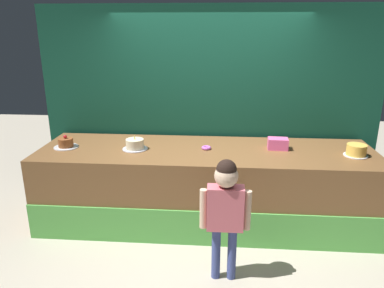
{
  "coord_description": "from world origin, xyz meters",
  "views": [
    {
      "loc": [
        0.15,
        -3.52,
        2.32
      ],
      "look_at": [
        -0.15,
        0.34,
        1.08
      ],
      "focal_mm": 33.93,
      "sensor_mm": 36.0,
      "label": 1
    }
  ],
  "objects_px": {
    "donut": "(206,148)",
    "cake_center": "(135,145)",
    "child_figure": "(225,204)",
    "cake_right": "(356,150)",
    "pink_box": "(278,144)",
    "cake_left": "(66,143)"
  },
  "relations": [
    {
      "from": "child_figure",
      "to": "donut",
      "type": "distance_m",
      "value": 1.15
    },
    {
      "from": "donut",
      "to": "cake_center",
      "type": "bearing_deg",
      "value": -175.4
    },
    {
      "from": "pink_box",
      "to": "donut",
      "type": "relative_size",
      "value": 2.07
    },
    {
      "from": "cake_right",
      "to": "donut",
      "type": "bearing_deg",
      "value": 176.53
    },
    {
      "from": "child_figure",
      "to": "cake_center",
      "type": "height_order",
      "value": "child_figure"
    },
    {
      "from": "donut",
      "to": "cake_left",
      "type": "distance_m",
      "value": 1.7
    },
    {
      "from": "child_figure",
      "to": "cake_right",
      "type": "relative_size",
      "value": 4.58
    },
    {
      "from": "child_figure",
      "to": "donut",
      "type": "bearing_deg",
      "value": 101.25
    },
    {
      "from": "donut",
      "to": "cake_center",
      "type": "xyz_separation_m",
      "value": [
        -0.85,
        -0.07,
        0.04
      ]
    },
    {
      "from": "cake_center",
      "to": "cake_left",
      "type": "bearing_deg",
      "value": 179.85
    },
    {
      "from": "pink_box",
      "to": "cake_left",
      "type": "distance_m",
      "value": 2.55
    },
    {
      "from": "cake_left",
      "to": "cake_right",
      "type": "relative_size",
      "value": 1.09
    },
    {
      "from": "pink_box",
      "to": "cake_left",
      "type": "bearing_deg",
      "value": -176.85
    },
    {
      "from": "cake_right",
      "to": "cake_center",
      "type": "bearing_deg",
      "value": 179.22
    },
    {
      "from": "child_figure",
      "to": "pink_box",
      "type": "xyz_separation_m",
      "value": [
        0.63,
        1.19,
        0.22
      ]
    },
    {
      "from": "cake_center",
      "to": "donut",
      "type": "bearing_deg",
      "value": 4.6
    },
    {
      "from": "cake_center",
      "to": "cake_right",
      "type": "height_order",
      "value": "cake_center"
    },
    {
      "from": "pink_box",
      "to": "donut",
      "type": "bearing_deg",
      "value": -175.01
    },
    {
      "from": "child_figure",
      "to": "pink_box",
      "type": "distance_m",
      "value": 1.36
    },
    {
      "from": "cake_left",
      "to": "pink_box",
      "type": "bearing_deg",
      "value": 3.15
    },
    {
      "from": "child_figure",
      "to": "cake_center",
      "type": "xyz_separation_m",
      "value": [
        -1.07,
        1.04,
        0.21
      ]
    },
    {
      "from": "donut",
      "to": "child_figure",
      "type": "bearing_deg",
      "value": -78.75
    }
  ]
}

